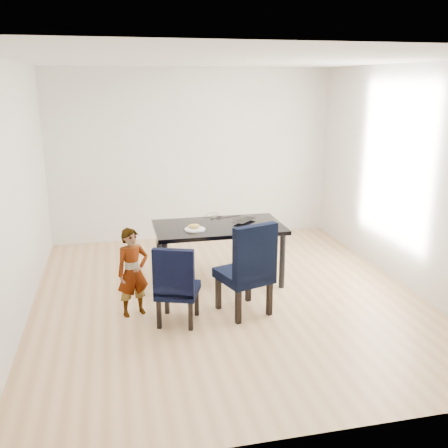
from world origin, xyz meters
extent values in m
cube|color=tan|center=(0.00, 0.00, -0.01)|extent=(4.50, 5.00, 0.01)
cube|color=white|center=(0.00, 0.00, 2.71)|extent=(4.50, 5.00, 0.01)
cube|color=silver|center=(0.00, 2.50, 1.35)|extent=(4.50, 0.01, 2.70)
cube|color=silver|center=(0.00, -2.50, 1.35)|extent=(4.50, 0.01, 2.70)
cube|color=white|center=(-2.25, 0.00, 1.35)|extent=(0.01, 5.00, 2.70)
cube|color=silver|center=(2.25, 0.00, 1.35)|extent=(0.01, 5.00, 2.70)
cube|color=black|center=(0.00, 0.50, 0.38)|extent=(1.60, 0.90, 0.75)
cube|color=black|center=(-0.66, -0.51, 0.44)|extent=(0.54, 0.55, 0.88)
cube|color=black|center=(0.08, -0.43, 0.53)|extent=(0.64, 0.66, 1.06)
imported|color=orange|center=(-1.11, -0.22, 0.49)|extent=(0.42, 0.34, 0.98)
cylinder|color=silver|center=(-0.32, 0.37, 0.76)|extent=(0.31, 0.31, 0.01)
ellipsoid|color=gold|center=(-0.34, 0.38, 0.79)|extent=(0.16, 0.12, 0.06)
imported|color=black|center=(0.32, 0.62, 0.76)|extent=(0.42, 0.42, 0.03)
torus|color=black|center=(0.04, 0.83, 0.75)|extent=(0.19, 0.19, 0.01)
camera|label=1|loc=(-1.25, -5.36, 2.47)|focal=40.00mm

